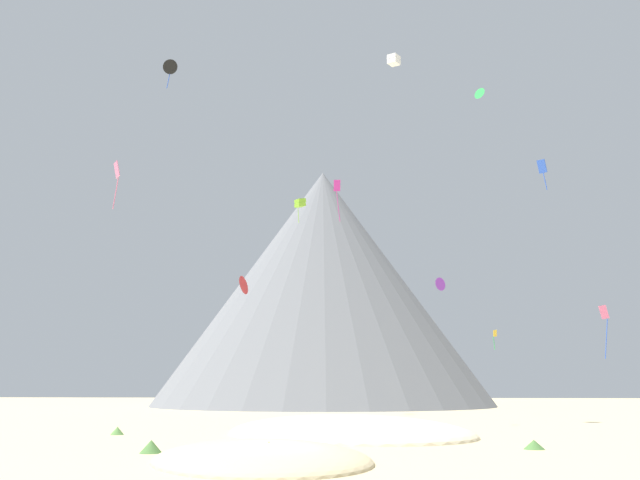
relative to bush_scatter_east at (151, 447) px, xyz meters
The scene contains 20 objects.
ground_plane 9.42m from the bush_scatter_east, 35.16° to the right, with size 400.00×400.00×0.00m, color #C6B284.
dune_foreground_left 18.45m from the bush_scatter_east, 57.22° to the left, with size 22.25×17.28×2.90m, color beige.
dune_foreground_right 7.61m from the bush_scatter_east, 27.47° to the right, with size 14.44×10.57×1.94m, color #C6B284.
bush_scatter_east is the anchor object (origin of this frame).
bush_ridge_crest 8.60m from the bush_scatter_east, 32.14° to the right, with size 2.55×2.55×1.02m, color #668C4C.
bush_far_right 21.81m from the bush_scatter_east, 11.32° to the left, with size 1.23×1.23×0.54m, color #477238.
bush_near_right 19.50m from the bush_scatter_east, 65.46° to the left, with size 1.33×1.33×0.70m, color #386633.
bush_mid_center 15.67m from the bush_scatter_east, 118.28° to the left, with size 1.03×1.03×0.61m, color #568442.
rock_massif 96.79m from the bush_scatter_east, 88.57° to the left, with size 88.70×88.70×47.08m.
kite_violet_low 36.25m from the bush_scatter_east, 57.04° to the left, with size 1.28×1.14×1.33m.
kite_white_high 50.65m from the bush_scatter_east, 64.12° to the left, with size 1.54×1.53×1.11m.
kite_rainbow_low 49.37m from the bush_scatter_east, 43.19° to the left, with size 0.99×0.21×5.43m.
kite_green_high 58.00m from the bush_scatter_east, 56.33° to the left, with size 1.44×1.40×1.44m.
kite_lime_high 58.84m from the bush_scatter_east, 88.04° to the left, with size 1.72×1.71×3.54m.
kite_blue_mid 45.55m from the bush_scatter_east, 42.62° to the left, with size 0.84×1.28×3.09m.
kite_pink_mid 32.70m from the bush_scatter_east, 119.77° to the left, with size 0.96×0.89×4.63m.
kite_gold_low 60.65m from the bush_scatter_east, 62.61° to the left, with size 0.52×0.54×2.61m.
kite_red_low 26.49m from the bush_scatter_east, 90.22° to the left, with size 1.02×1.88×1.79m.
kite_black_high 44.63m from the bush_scatter_east, 109.02° to the left, with size 1.57×0.68×3.19m.
kite_magenta_high 55.02m from the bush_scatter_east, 81.12° to the left, with size 0.93×0.58×5.60m.
Camera 1 is at (4.99, -31.63, 3.52)m, focal length 37.47 mm.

